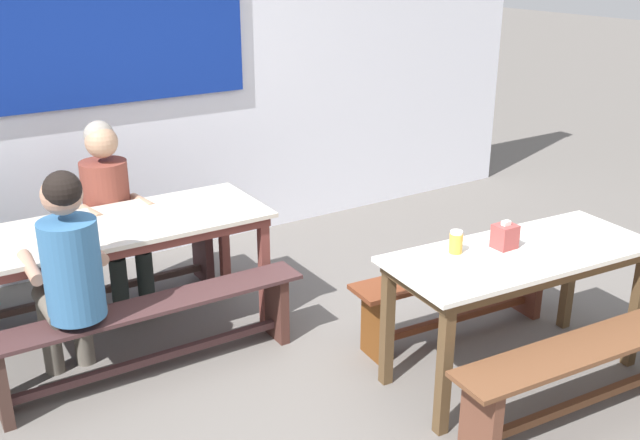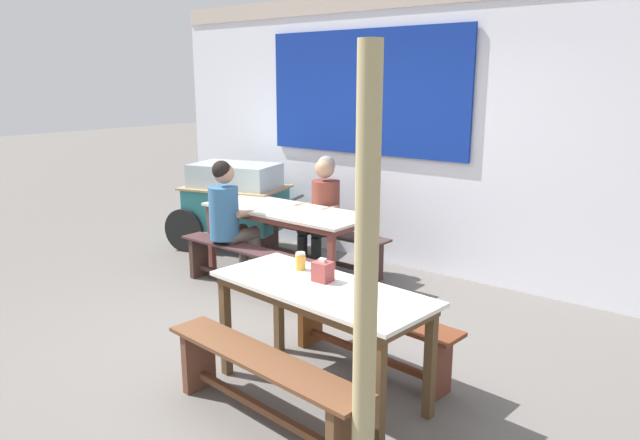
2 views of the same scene
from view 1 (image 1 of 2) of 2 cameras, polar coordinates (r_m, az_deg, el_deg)
ground_plane at (r=4.15m, az=1.75°, el=-13.54°), size 40.00×40.00×0.00m
backdrop_wall at (r=5.72m, az=-13.06°, el=12.66°), size 7.17×0.23×3.01m
dining_table_far at (r=4.56m, az=-15.71°, el=-1.14°), size 1.85×0.76×0.77m
dining_table_near at (r=4.16m, az=15.39°, el=-3.43°), size 1.59×0.76×0.77m
bench_far_back at (r=5.17m, az=-16.99°, el=-3.31°), size 1.77×0.33×0.46m
bench_far_front at (r=4.27m, az=-13.11°, el=-8.32°), size 1.87×0.28×0.46m
bench_near_back at (r=4.67m, az=10.64°, el=-5.43°), size 1.46×0.38×0.46m
bench_near_front at (r=4.03m, az=19.93°, el=-11.02°), size 1.58×0.41×0.46m
person_center_facing at (r=4.99m, az=-16.06°, el=1.16°), size 0.44×0.53×1.28m
person_left_back_turned at (r=4.06m, az=-19.04°, el=-3.69°), size 0.41×0.55×1.30m
tissue_box at (r=4.12m, az=14.26°, el=-1.23°), size 0.12×0.11×0.16m
condiment_jar at (r=4.00m, az=10.59°, el=-1.71°), size 0.07×0.07×0.13m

